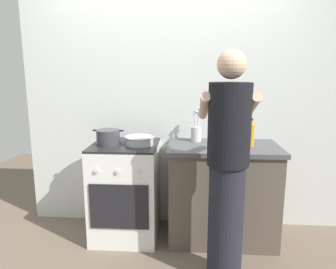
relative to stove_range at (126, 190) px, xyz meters
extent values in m
plane|color=#6B5B4C|center=(0.35, -0.15, -0.45)|extent=(6.00, 6.00, 0.00)
cube|color=silver|center=(0.55, 0.35, 0.80)|extent=(3.20, 0.10, 2.50)
cube|color=brown|center=(0.90, 0.00, -0.02)|extent=(0.96, 0.56, 0.86)
cube|color=#4C4C51|center=(0.90, 0.00, 0.43)|extent=(1.00, 0.60, 0.04)
cube|color=white|center=(0.00, 0.00, -0.01)|extent=(0.60, 0.60, 0.88)
cube|color=#232326|center=(0.00, 0.00, 0.44)|extent=(0.60, 0.60, 0.02)
cube|color=black|center=(0.00, -0.30, -0.03)|extent=(0.51, 0.01, 0.40)
cylinder|color=silver|center=(-0.18, -0.31, 0.29)|extent=(0.04, 0.01, 0.04)
cylinder|color=silver|center=(0.00, -0.31, 0.29)|extent=(0.04, 0.01, 0.04)
cylinder|color=silver|center=(0.18, -0.31, 0.29)|extent=(0.04, 0.01, 0.04)
cylinder|color=#38383D|center=(-0.14, -0.04, 0.52)|extent=(0.21, 0.21, 0.14)
cube|color=black|center=(-0.26, -0.04, 0.58)|extent=(0.04, 0.02, 0.01)
cube|color=black|center=(-0.02, -0.04, 0.58)|extent=(0.04, 0.02, 0.01)
cylinder|color=#B7B7BC|center=(0.14, -0.02, 0.49)|extent=(0.25, 0.25, 0.08)
torus|color=#B7B7BC|center=(0.14, -0.02, 0.52)|extent=(0.27, 0.27, 0.01)
cylinder|color=silver|center=(0.65, 0.16, 0.52)|extent=(0.10, 0.10, 0.14)
cylinder|color=#B7BABF|center=(0.65, 0.15, 0.60)|extent=(0.06, 0.04, 0.26)
sphere|color=#B7BABF|center=(0.65, 0.15, 0.74)|extent=(0.03, 0.03, 0.03)
cylinder|color=silver|center=(0.67, 0.18, 0.59)|extent=(0.02, 0.03, 0.23)
sphere|color=silver|center=(0.67, 0.18, 0.71)|extent=(0.03, 0.03, 0.03)
cylinder|color=white|center=(0.67, 0.17, 0.61)|extent=(0.03, 0.04, 0.29)
sphere|color=white|center=(0.67, 0.17, 0.76)|extent=(0.03, 0.03, 0.03)
cylinder|color=silver|center=(0.96, 0.04, 0.49)|extent=(0.04, 0.04, 0.07)
cylinder|color=red|center=(0.96, 0.04, 0.53)|extent=(0.04, 0.04, 0.02)
cylinder|color=gold|center=(1.13, -0.02, 0.55)|extent=(0.06, 0.06, 0.20)
cylinder|color=gold|center=(1.13, -0.02, 0.67)|extent=(0.03, 0.03, 0.04)
cylinder|color=black|center=(1.13, -0.02, 0.69)|extent=(0.03, 0.03, 0.02)
cylinder|color=black|center=(0.87, -0.59, 0.00)|extent=(0.26, 0.26, 0.90)
cylinder|color=black|center=(0.87, -0.59, 0.74)|extent=(0.30, 0.30, 0.58)
sphere|color=#D3AA8C|center=(0.87, -0.59, 1.15)|extent=(0.20, 0.20, 0.20)
cylinder|color=#D3AA8C|center=(0.70, -0.45, 0.85)|extent=(0.07, 0.41, 0.24)
cylinder|color=#D3AA8C|center=(1.04, -0.45, 0.85)|extent=(0.07, 0.41, 0.24)
camera|label=1|loc=(0.58, -2.75, 1.10)|focal=33.40mm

